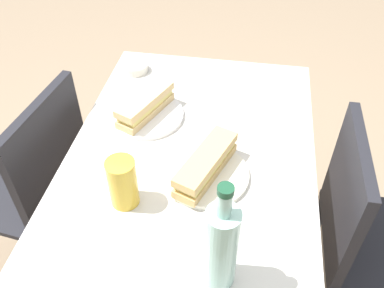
# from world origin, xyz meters

# --- Properties ---
(ground_plane) EXTENTS (8.00, 8.00, 0.00)m
(ground_plane) POSITION_xyz_m (0.00, 0.00, 0.00)
(ground_plane) COLOR #8C755B
(dining_table) EXTENTS (1.03, 0.72, 0.75)m
(dining_table) POSITION_xyz_m (0.00, 0.00, 0.61)
(dining_table) COLOR beige
(dining_table) RESTS_ON ground
(chair_far) EXTENTS (0.45, 0.45, 0.87)m
(chair_far) POSITION_xyz_m (-0.01, 0.56, 0.50)
(chair_far) COLOR black
(chair_far) RESTS_ON ground
(chair_near) EXTENTS (0.40, 0.40, 0.87)m
(chair_near) POSITION_xyz_m (-0.04, -0.56, 0.50)
(chair_near) COLOR black
(chair_near) RESTS_ON ground
(plate_near) EXTENTS (0.24, 0.24, 0.01)m
(plate_near) POSITION_xyz_m (0.13, 0.17, 0.76)
(plate_near) COLOR white
(plate_near) RESTS_ON dining_table
(baguette_sandwich_near) EXTENTS (0.23, 0.15, 0.07)m
(baguette_sandwich_near) POSITION_xyz_m (0.13, 0.17, 0.80)
(baguette_sandwich_near) COLOR #DBB77A
(baguette_sandwich_near) RESTS_ON plate_near
(knife_near) EXTENTS (0.18, 0.03, 0.01)m
(knife_near) POSITION_xyz_m (0.14, 0.22, 0.77)
(knife_near) COLOR silver
(knife_near) RESTS_ON plate_near
(plate_far) EXTENTS (0.24, 0.24, 0.01)m
(plate_far) POSITION_xyz_m (-0.10, -0.06, 0.76)
(plate_far) COLOR silver
(plate_far) RESTS_ON dining_table
(baguette_sandwich_far) EXTENTS (0.26, 0.15, 0.07)m
(baguette_sandwich_far) POSITION_xyz_m (-0.10, -0.06, 0.80)
(baguette_sandwich_far) COLOR tan
(baguette_sandwich_far) RESTS_ON plate_far
(knife_far) EXTENTS (0.18, 0.06, 0.01)m
(knife_far) POSITION_xyz_m (-0.10, -0.00, 0.77)
(knife_far) COLOR silver
(knife_far) RESTS_ON plate_far
(water_bottle) EXTENTS (0.07, 0.07, 0.30)m
(water_bottle) POSITION_xyz_m (-0.40, -0.13, 0.87)
(water_bottle) COLOR #99C6B7
(water_bottle) RESTS_ON dining_table
(beer_glass) EXTENTS (0.08, 0.08, 0.14)m
(beer_glass) POSITION_xyz_m (-0.23, 0.14, 0.82)
(beer_glass) COLOR gold
(beer_glass) RESTS_ON dining_table
(olive_bowl) EXTENTS (0.09, 0.09, 0.03)m
(olive_bowl) POSITION_xyz_m (0.39, 0.28, 0.76)
(olive_bowl) COLOR silver
(olive_bowl) RESTS_ON dining_table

